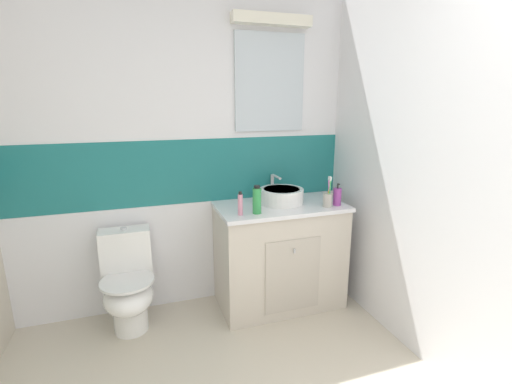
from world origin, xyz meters
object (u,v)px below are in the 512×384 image
sink_basin (281,195)px  toothbrush_cup (328,198)px  mouthwash_bottle (257,200)px  soap_dispenser (337,197)px  toilet (128,285)px  toothpaste_tube_upright (240,204)px

sink_basin → toothbrush_cup: 0.36m
mouthwash_bottle → soap_dispenser: bearing=0.2°
sink_basin → toilet: 1.32m
toilet → sink_basin: bearing=0.9°
toothbrush_cup → sink_basin: bearing=144.5°
toothbrush_cup → mouthwash_bottle: toothbrush_cup is taller
toothbrush_cup → toothpaste_tube_upright: toothbrush_cup is taller
soap_dispenser → toothpaste_tube_upright: 0.78m
soap_dispenser → sink_basin: bearing=152.4°
sink_basin → toothbrush_cup: toothbrush_cup is taller
toilet → soap_dispenser: 1.69m
toilet → soap_dispenser: (1.58, -0.18, 0.57)m
mouthwash_bottle → sink_basin: bearing=36.6°
toilet → mouthwash_bottle: 1.12m
toothbrush_cup → toilet: bearing=172.7°
toilet → mouthwash_bottle: (0.92, -0.18, 0.60)m
sink_basin → soap_dispenser: (0.38, -0.20, 0.01)m
sink_basin → toothbrush_cup: size_ratio=1.66×
toilet → toothbrush_cup: 1.60m
toothpaste_tube_upright → toilet: bearing=167.1°
toothpaste_tube_upright → soap_dispenser: bearing=0.1°
toilet → toothbrush_cup: bearing=-7.3°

